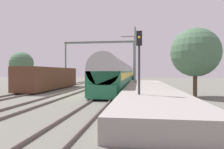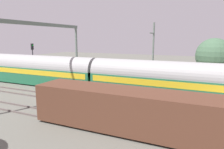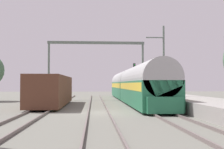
{
  "view_description": "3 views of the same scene",
  "coord_description": "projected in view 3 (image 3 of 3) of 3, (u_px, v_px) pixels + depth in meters",
  "views": [
    {
      "loc": [
        7.22,
        -18.06,
        2.31
      ],
      "look_at": [
        4.33,
        3.34,
        2.01
      ],
      "focal_mm": 32.06,
      "sensor_mm": 36.0,
      "label": 1
    },
    {
      "loc": [
        -16.9,
        2.11,
        6.29
      ],
      "look_at": [
        1.16,
        10.18,
        2.76
      ],
      "focal_mm": 33.01,
      "sensor_mm": 36.0,
      "label": 2
    },
    {
      "loc": [
        -0.32,
        -21.39,
        2.09
      ],
      "look_at": [
        2.17,
        18.28,
        3.4
      ],
      "focal_mm": 46.55,
      "sensor_mm": 36.0,
      "label": 3
    }
  ],
  "objects": [
    {
      "name": "catenary_pole_east_mid",
      "position": [
        163.0,
        64.0,
        29.31
      ],
      "size": [
        1.9,
        0.2,
        8.0
      ],
      "color": "slate",
      "rests_on": "ground"
    },
    {
      "name": "passenger_train",
      "position": [
        132.0,
        85.0,
        35.36
      ],
      "size": [
        2.93,
        32.85,
        3.82
      ],
      "color": "#236B47",
      "rests_on": "ground"
    },
    {
      "name": "person_crossing",
      "position": [
        139.0,
        92.0,
        41.23
      ],
      "size": [
        0.4,
        0.47,
        1.73
      ],
      "rotation": [
        0.0,
        0.0,
        1.08
      ],
      "color": "black",
      "rests_on": "ground"
    },
    {
      "name": "catenary_gantry",
      "position": [
        96.0,
        58.0,
        39.13
      ],
      "size": [
        13.07,
        0.28,
        7.86
      ],
      "color": "slate",
      "rests_on": "ground"
    },
    {
      "name": "railway_signal_far",
      "position": [
        134.0,
        76.0,
        47.13
      ],
      "size": [
        0.36,
        0.3,
        5.46
      ],
      "color": "#2D2D33",
      "rests_on": "ground"
    },
    {
      "name": "track_far_west",
      "position": [
        38.0,
        112.0,
        21.02
      ],
      "size": [
        1.52,
        60.0,
        0.16
      ],
      "color": "#655956",
      "rests_on": "ground"
    },
    {
      "name": "ground",
      "position": [
        98.0,
        113.0,
        21.29
      ],
      "size": [
        120.0,
        120.0,
        0.0
      ],
      "primitive_type": "plane",
      "color": "#65655B"
    },
    {
      "name": "track_east",
      "position": [
        156.0,
        111.0,
        21.56
      ],
      "size": [
        1.52,
        60.0,
        0.16
      ],
      "color": "#655956",
      "rests_on": "ground"
    },
    {
      "name": "track_west",
      "position": [
        98.0,
        111.0,
        21.29
      ],
      "size": [
        1.52,
        60.0,
        0.16
      ],
      "color": "#655956",
      "rests_on": "ground"
    },
    {
      "name": "platform",
      "position": [
        197.0,
        104.0,
        23.81
      ],
      "size": [
        4.4,
        28.0,
        0.9
      ],
      "color": "gray",
      "rests_on": "ground"
    },
    {
      "name": "freight_car",
      "position": [
        52.0,
        91.0,
        27.86
      ],
      "size": [
        2.8,
        13.0,
        2.7
      ],
      "color": "#563323",
      "rests_on": "ground"
    }
  ]
}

